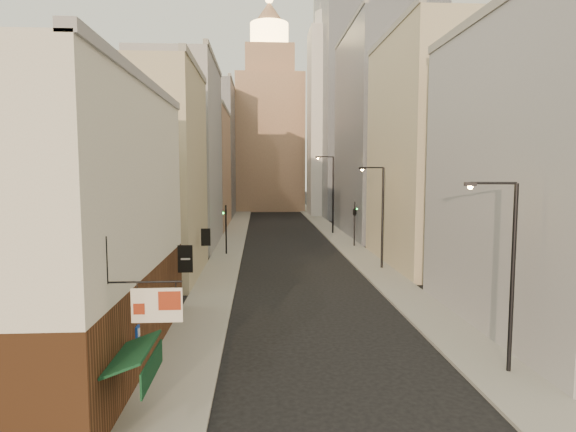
{
  "coord_description": "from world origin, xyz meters",
  "views": [
    {
      "loc": [
        -3.26,
        -11.99,
        8.37
      ],
      "look_at": [
        -1.48,
        18.01,
        5.52
      ],
      "focal_mm": 30.0,
      "sensor_mm": 36.0,
      "label": 1
    }
  ],
  "objects_px": {
    "clock_tower": "(270,127)",
    "streetlamp_far": "(331,190)",
    "traffic_light_left": "(226,219)",
    "traffic_light_right": "(355,212)",
    "white_tower": "(330,115)",
    "streetlamp_mid": "(380,211)",
    "streetlamp_near": "(508,266)"
  },
  "relations": [
    {
      "from": "traffic_light_left",
      "to": "streetlamp_far",
      "type": "bearing_deg",
      "value": -123.67
    },
    {
      "from": "streetlamp_mid",
      "to": "traffic_light_left",
      "type": "bearing_deg",
      "value": 137.92
    },
    {
      "from": "clock_tower",
      "to": "traffic_light_right",
      "type": "bearing_deg",
      "value": -81.22
    },
    {
      "from": "streetlamp_near",
      "to": "clock_tower",
      "type": "bearing_deg",
      "value": 109.6
    },
    {
      "from": "clock_tower",
      "to": "streetlamp_near",
      "type": "relative_size",
      "value": 5.67
    },
    {
      "from": "streetlamp_near",
      "to": "white_tower",
      "type": "bearing_deg",
      "value": 101.81
    },
    {
      "from": "traffic_light_left",
      "to": "traffic_light_right",
      "type": "relative_size",
      "value": 1.0
    },
    {
      "from": "streetlamp_near",
      "to": "streetlamp_mid",
      "type": "relative_size",
      "value": 0.91
    },
    {
      "from": "streetlamp_far",
      "to": "white_tower",
      "type": "bearing_deg",
      "value": 62.76
    },
    {
      "from": "white_tower",
      "to": "streetlamp_mid",
      "type": "bearing_deg",
      "value": -93.57
    },
    {
      "from": "streetlamp_far",
      "to": "traffic_light_right",
      "type": "xyz_separation_m",
      "value": [
        0.92,
        -11.05,
        -1.93
      ]
    },
    {
      "from": "clock_tower",
      "to": "white_tower",
      "type": "xyz_separation_m",
      "value": [
        11.0,
        -14.0,
        0.97
      ]
    },
    {
      "from": "clock_tower",
      "to": "white_tower",
      "type": "relative_size",
      "value": 1.08
    },
    {
      "from": "white_tower",
      "to": "traffic_light_left",
      "type": "relative_size",
      "value": 8.3
    },
    {
      "from": "streetlamp_far",
      "to": "traffic_light_right",
      "type": "height_order",
      "value": "streetlamp_far"
    },
    {
      "from": "streetlamp_near",
      "to": "streetlamp_far",
      "type": "bearing_deg",
      "value": 105.17
    },
    {
      "from": "streetlamp_mid",
      "to": "traffic_light_left",
      "type": "height_order",
      "value": "streetlamp_mid"
    },
    {
      "from": "white_tower",
      "to": "streetlamp_near",
      "type": "relative_size",
      "value": 5.24
    },
    {
      "from": "white_tower",
      "to": "traffic_light_left",
      "type": "height_order",
      "value": "white_tower"
    },
    {
      "from": "clock_tower",
      "to": "streetlamp_far",
      "type": "height_order",
      "value": "clock_tower"
    },
    {
      "from": "clock_tower",
      "to": "streetlamp_far",
      "type": "relative_size",
      "value": 4.39
    },
    {
      "from": "white_tower",
      "to": "traffic_light_left",
      "type": "xyz_separation_m",
      "value": [
        -16.58,
        -42.57,
        -14.98
      ]
    },
    {
      "from": "streetlamp_mid",
      "to": "traffic_light_right",
      "type": "xyz_separation_m",
      "value": [
        0.23,
        11.94,
        -1.05
      ]
    },
    {
      "from": "clock_tower",
      "to": "streetlamp_far",
      "type": "distance_m",
      "value": 43.56
    },
    {
      "from": "white_tower",
      "to": "traffic_light_right",
      "type": "bearing_deg",
      "value": -94.34
    },
    {
      "from": "clock_tower",
      "to": "white_tower",
      "type": "bearing_deg",
      "value": -51.84
    },
    {
      "from": "white_tower",
      "to": "streetlamp_mid",
      "type": "distance_m",
      "value": 52.22
    },
    {
      "from": "streetlamp_mid",
      "to": "white_tower",
      "type": "bearing_deg",
      "value": 74.27
    },
    {
      "from": "traffic_light_left",
      "to": "traffic_light_right",
      "type": "xyz_separation_m",
      "value": [
        13.67,
        4.2,
        0.28
      ]
    },
    {
      "from": "streetlamp_near",
      "to": "streetlamp_far",
      "type": "xyz_separation_m",
      "value": [
        -0.58,
        44.07,
        1.31
      ]
    },
    {
      "from": "streetlamp_far",
      "to": "traffic_light_right",
      "type": "distance_m",
      "value": 11.25
    },
    {
      "from": "streetlamp_mid",
      "to": "streetlamp_far",
      "type": "distance_m",
      "value": 23.01
    }
  ]
}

